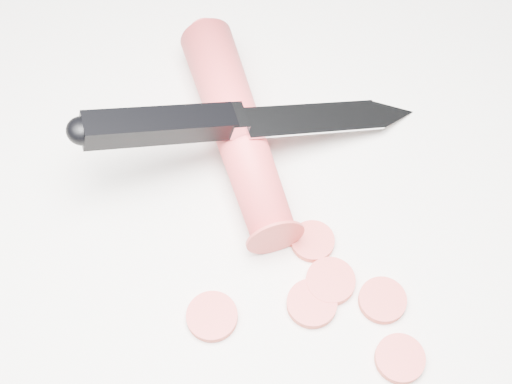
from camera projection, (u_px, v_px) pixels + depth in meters
ground at (268, 245)px, 0.50m from camera, size 2.40×2.40×0.00m
carrot at (238, 129)px, 0.53m from camera, size 0.10×0.19×0.04m
carrot_slice_0 at (400, 359)px, 0.46m from camera, size 0.03×0.03×0.01m
carrot_slice_1 at (312, 304)px, 0.48m from camera, size 0.03×0.03×0.01m
carrot_slice_2 at (212, 316)px, 0.48m from camera, size 0.03×0.03×0.01m
carrot_slice_3 at (330, 281)px, 0.49m from camera, size 0.03×0.03×0.01m
carrot_slice_4 at (382, 300)px, 0.48m from camera, size 0.03×0.03×0.01m
carrot_slice_5 at (313, 241)px, 0.50m from camera, size 0.03×0.03×0.01m
kitchen_knife at (256, 116)px, 0.51m from camera, size 0.26×0.11×0.08m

